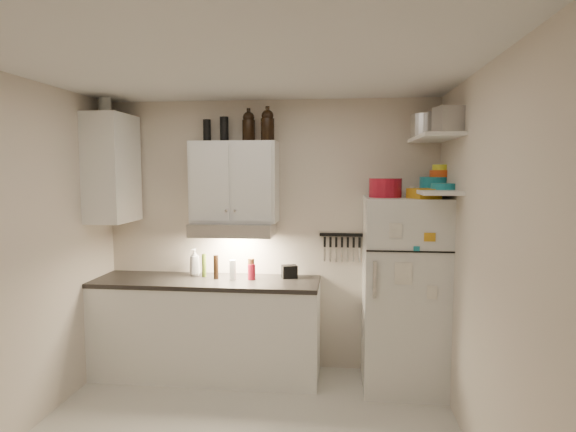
# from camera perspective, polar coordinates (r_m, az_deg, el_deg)

# --- Properties ---
(ceiling) EXTENTS (3.20, 3.00, 0.02)m
(ceiling) POSITION_cam_1_polar(r_m,az_deg,el_deg) (3.24, -6.46, 17.49)
(ceiling) COLOR silver
(ceiling) RESTS_ON ground
(back_wall) EXTENTS (3.20, 0.02, 2.60)m
(back_wall) POSITION_cam_1_polar(r_m,az_deg,el_deg) (4.70, -2.21, -2.32)
(back_wall) COLOR beige
(back_wall) RESTS_ON ground
(left_wall) EXTENTS (0.02, 3.00, 2.60)m
(left_wall) POSITION_cam_1_polar(r_m,az_deg,el_deg) (3.91, -30.01, -4.60)
(left_wall) COLOR beige
(left_wall) RESTS_ON ground
(right_wall) EXTENTS (0.02, 3.00, 2.60)m
(right_wall) POSITION_cam_1_polar(r_m,az_deg,el_deg) (3.29, 22.53, -6.05)
(right_wall) COLOR beige
(right_wall) RESTS_ON ground
(base_cabinet) EXTENTS (2.10, 0.60, 0.88)m
(base_cabinet) POSITION_cam_1_polar(r_m,az_deg,el_deg) (4.71, -9.56, -13.12)
(base_cabinet) COLOR white
(base_cabinet) RESTS_ON floor
(countertop) EXTENTS (2.10, 0.62, 0.04)m
(countertop) POSITION_cam_1_polar(r_m,az_deg,el_deg) (4.59, -9.65, -7.66)
(countertop) COLOR #272421
(countertop) RESTS_ON base_cabinet
(upper_cabinet) EXTENTS (0.80, 0.33, 0.75)m
(upper_cabinet) POSITION_cam_1_polar(r_m,az_deg,el_deg) (4.54, -6.32, 4.04)
(upper_cabinet) COLOR white
(upper_cabinet) RESTS_ON back_wall
(side_cabinet) EXTENTS (0.33, 0.55, 1.00)m
(side_cabinet) POSITION_cam_1_polar(r_m,az_deg,el_deg) (4.79, -20.12, 5.31)
(side_cabinet) COLOR white
(side_cabinet) RESTS_ON left_wall
(range_hood) EXTENTS (0.76, 0.46, 0.12)m
(range_hood) POSITION_cam_1_polar(r_m,az_deg,el_deg) (4.51, -6.44, -1.52)
(range_hood) COLOR silver
(range_hood) RESTS_ON back_wall
(fridge) EXTENTS (0.70, 0.68, 1.70)m
(fridge) POSITION_cam_1_polar(r_m,az_deg,el_deg) (4.42, 13.54, -8.89)
(fridge) COLOR silver
(fridge) RESTS_ON floor
(shelf_hi) EXTENTS (0.30, 0.95, 0.03)m
(shelf_hi) POSITION_cam_1_polar(r_m,az_deg,el_deg) (4.20, 16.92, 8.86)
(shelf_hi) COLOR white
(shelf_hi) RESTS_ON right_wall
(shelf_lo) EXTENTS (0.30, 0.95, 0.03)m
(shelf_lo) POSITION_cam_1_polar(r_m,az_deg,el_deg) (4.19, 16.76, 2.85)
(shelf_lo) COLOR white
(shelf_lo) RESTS_ON right_wall
(knife_strip) EXTENTS (0.42, 0.02, 0.03)m
(knife_strip) POSITION_cam_1_polar(r_m,az_deg,el_deg) (4.62, 6.37, -2.23)
(knife_strip) COLOR black
(knife_strip) RESTS_ON back_wall
(dutch_oven) EXTENTS (0.33, 0.33, 0.16)m
(dutch_oven) POSITION_cam_1_polar(r_m,az_deg,el_deg) (4.25, 11.46, 3.29)
(dutch_oven) COLOR maroon
(dutch_oven) RESTS_ON fridge
(book_stack) EXTENTS (0.27, 0.30, 0.08)m
(book_stack) POSITION_cam_1_polar(r_m,az_deg,el_deg) (4.15, 15.78, 2.59)
(book_stack) COLOR orange
(book_stack) RESTS_ON fridge
(spice_jar) EXTENTS (0.07, 0.07, 0.10)m
(spice_jar) POSITION_cam_1_polar(r_m,az_deg,el_deg) (4.26, 14.49, 2.79)
(spice_jar) COLOR silver
(spice_jar) RESTS_ON fridge
(stock_pot) EXTENTS (0.38, 0.38, 0.20)m
(stock_pot) POSITION_cam_1_polar(r_m,az_deg,el_deg) (4.44, 16.11, 10.19)
(stock_pot) COLOR silver
(stock_pot) RESTS_ON shelf_hi
(tin_a) EXTENTS (0.19, 0.17, 0.18)m
(tin_a) POSITION_cam_1_polar(r_m,az_deg,el_deg) (4.13, 17.38, 10.39)
(tin_a) COLOR #AAAAAD
(tin_a) RESTS_ON shelf_hi
(tin_b) EXTENTS (0.23, 0.23, 0.20)m
(tin_b) POSITION_cam_1_polar(r_m,az_deg,el_deg) (3.91, 18.57, 10.75)
(tin_b) COLOR #AAAAAD
(tin_b) RESTS_ON shelf_hi
(bowl_teal) EXTENTS (0.25, 0.25, 0.10)m
(bowl_teal) POSITION_cam_1_polar(r_m,az_deg,el_deg) (4.46, 16.90, 3.81)
(bowl_teal) COLOR teal
(bowl_teal) RESTS_ON shelf_lo
(bowl_orange) EXTENTS (0.20, 0.20, 0.06)m
(bowl_orange) POSITION_cam_1_polar(r_m,az_deg,el_deg) (4.46, 17.69, 4.81)
(bowl_orange) COLOR #E94E16
(bowl_orange) RESTS_ON bowl_teal
(bowl_yellow) EXTENTS (0.15, 0.15, 0.05)m
(bowl_yellow) POSITION_cam_1_polar(r_m,az_deg,el_deg) (4.46, 17.71, 5.51)
(bowl_yellow) COLOR yellow
(bowl_yellow) RESTS_ON bowl_orange
(plates) EXTENTS (0.23, 0.23, 0.05)m
(plates) POSITION_cam_1_polar(r_m,az_deg,el_deg) (4.14, 18.00, 3.35)
(plates) COLOR teal
(plates) RESTS_ON shelf_lo
(growler_a) EXTENTS (0.16, 0.16, 0.28)m
(growler_a) POSITION_cam_1_polar(r_m,az_deg,el_deg) (4.56, -4.69, 10.55)
(growler_a) COLOR black
(growler_a) RESTS_ON upper_cabinet
(growler_b) EXTENTS (0.14, 0.14, 0.29)m
(growler_b) POSITION_cam_1_polar(r_m,az_deg,el_deg) (4.47, -2.44, 10.73)
(growler_b) COLOR black
(growler_b) RESTS_ON upper_cabinet
(thermos_a) EXTENTS (0.10, 0.10, 0.23)m
(thermos_a) POSITION_cam_1_polar(r_m,az_deg,el_deg) (4.65, -7.57, 10.13)
(thermos_a) COLOR black
(thermos_a) RESTS_ON upper_cabinet
(thermos_b) EXTENTS (0.10, 0.10, 0.21)m
(thermos_b) POSITION_cam_1_polar(r_m,az_deg,el_deg) (4.69, -9.58, 9.92)
(thermos_b) COLOR black
(thermos_b) RESTS_ON upper_cabinet
(side_jar) EXTENTS (0.13, 0.13, 0.15)m
(side_jar) POSITION_cam_1_polar(r_m,az_deg,el_deg) (4.84, -20.87, 12.10)
(side_jar) COLOR silver
(side_jar) RESTS_ON side_cabinet
(soap_bottle) EXTENTS (0.15, 0.15, 0.29)m
(soap_bottle) POSITION_cam_1_polar(r_m,az_deg,el_deg) (4.74, -11.00, -5.19)
(soap_bottle) COLOR white
(soap_bottle) RESTS_ON countertop
(pepper_mill) EXTENTS (0.07, 0.07, 0.20)m
(pepper_mill) POSITION_cam_1_polar(r_m,az_deg,el_deg) (4.51, -4.39, -6.28)
(pepper_mill) COLOR brown
(pepper_mill) RESTS_ON countertop
(oil_bottle) EXTENTS (0.06, 0.06, 0.22)m
(oil_bottle) POSITION_cam_1_polar(r_m,az_deg,el_deg) (4.67, -9.92, -5.78)
(oil_bottle) COLOR #485F17
(oil_bottle) RESTS_ON countertop
(vinegar_bottle) EXTENTS (0.05, 0.05, 0.23)m
(vinegar_bottle) POSITION_cam_1_polar(r_m,az_deg,el_deg) (4.56, -8.53, -6.00)
(vinegar_bottle) COLOR black
(vinegar_bottle) RESTS_ON countertop
(clear_bottle) EXTENTS (0.07, 0.07, 0.19)m
(clear_bottle) POSITION_cam_1_polar(r_m,az_deg,el_deg) (4.51, -6.56, -6.37)
(clear_bottle) COLOR silver
(clear_bottle) RESTS_ON countertop
(red_jar) EXTENTS (0.09, 0.09, 0.15)m
(red_jar) POSITION_cam_1_polar(r_m,az_deg,el_deg) (4.51, -4.34, -6.62)
(red_jar) COLOR maroon
(red_jar) RESTS_ON countertop
(caddy) EXTENTS (0.17, 0.14, 0.12)m
(caddy) POSITION_cam_1_polar(r_m,az_deg,el_deg) (4.57, 0.16, -6.60)
(caddy) COLOR black
(caddy) RESTS_ON countertop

